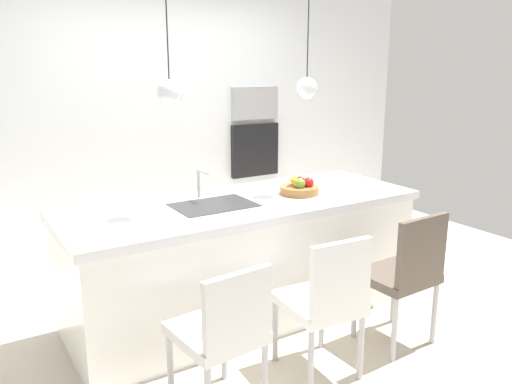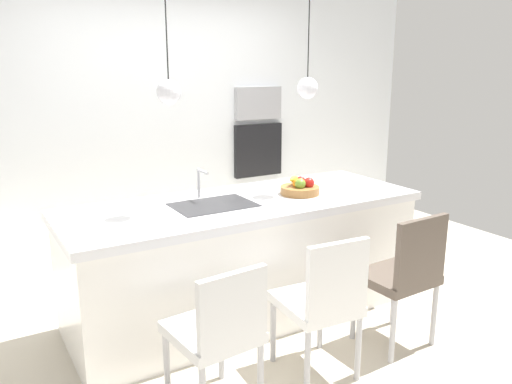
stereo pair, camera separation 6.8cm
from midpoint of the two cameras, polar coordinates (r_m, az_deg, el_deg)
floor at (r=4.03m, az=-0.76°, el=-13.23°), size 6.60×6.60×0.00m
back_wall at (r=5.11m, az=-10.17°, el=7.70°), size 6.00×0.10×2.60m
kitchen_island at (r=3.84m, az=-0.78°, el=-7.31°), size 2.60×0.94×0.89m
sink_basin at (r=3.59m, az=-4.20°, el=-1.52°), size 0.56×0.40×0.02m
faucet at (r=3.74m, az=-5.70°, el=1.41°), size 0.02×0.17×0.22m
fruit_bowl at (r=3.89m, az=5.42°, el=0.46°), size 0.30×0.30×0.14m
microwave at (r=5.49m, az=0.56°, el=9.83°), size 0.54×0.08×0.34m
oven at (r=5.55m, az=0.55°, el=4.67°), size 0.56×0.08×0.56m
chair_near at (r=2.78m, az=-3.50°, el=-15.02°), size 0.46×0.49×0.86m
chair_middle at (r=3.10m, az=7.98°, el=-11.73°), size 0.45×0.49×0.90m
chair_far at (r=3.52m, az=16.63°, el=-8.52°), size 0.47×0.43×0.92m
pendant_light_left at (r=3.35m, az=-9.05°, el=10.95°), size 0.16×0.16×0.76m
pendant_light_right at (r=3.88m, az=6.23°, el=11.44°), size 0.16×0.16×0.76m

